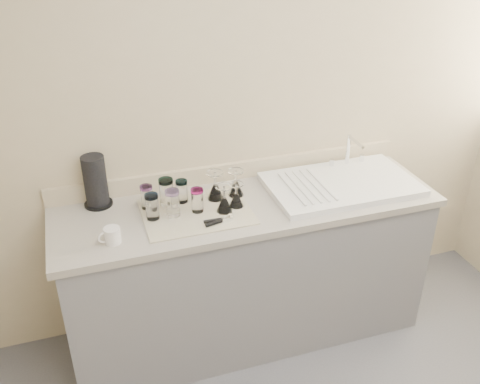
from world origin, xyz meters
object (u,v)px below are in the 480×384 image
object	(u,v)px
tumbler_lavender	(197,200)
goblet_back_right	(236,187)
sink_unit	(341,184)
goblet_back_left	(215,190)
tumbler_cyan	(166,192)
goblet_front_left	(224,203)
tumbler_blue	(173,203)
paper_towel_roll	(95,182)
can_opener	(219,221)
tumbler_teal	(147,197)
white_mug	(112,236)
tumbler_magenta	(152,206)
tumbler_purple	(182,191)
goblet_front_right	(236,198)

from	to	relation	value
tumbler_lavender	goblet_back_right	distance (m)	0.26
sink_unit	goblet_back_left	distance (m)	0.71
tumbler_cyan	goblet_front_left	xyz separation A→B (m)	(0.27, -0.16, -0.03)
goblet_back_left	goblet_back_right	size ratio (longest dim) A/B	1.06
tumbler_blue	paper_towel_roll	xyz separation A→B (m)	(-0.35, 0.24, 0.06)
tumbler_cyan	can_opener	world-z (taller)	tumbler_cyan
tumbler_lavender	can_opener	size ratio (longest dim) A/B	0.86
tumbler_blue	sink_unit	bearing A→B (deg)	1.29
tumbler_cyan	goblet_front_left	distance (m)	0.31
tumbler_teal	goblet_back_right	xyz separation A→B (m)	(0.48, -0.01, -0.01)
tumbler_cyan	goblet_back_left	xyz separation A→B (m)	(0.26, -0.02, -0.02)
sink_unit	can_opener	world-z (taller)	sink_unit
tumbler_lavender	white_mug	size ratio (longest dim) A/B	1.12
tumbler_cyan	tumbler_magenta	distance (m)	0.15
can_opener	tumbler_teal	bearing A→B (deg)	141.11
goblet_front_left	tumbler_cyan	bearing A→B (deg)	149.70
tumbler_teal	goblet_front_left	world-z (taller)	goblet_front_left
tumbler_purple	paper_towel_roll	world-z (taller)	paper_towel_roll
sink_unit	white_mug	distance (m)	1.29
sink_unit	tumbler_cyan	size ratio (longest dim) A/B	5.46
tumbler_blue	white_mug	world-z (taller)	tumbler_blue
tumbler_blue	paper_towel_roll	size ratio (longest dim) A/B	0.51
sink_unit	goblet_front_left	xyz separation A→B (m)	(-0.70, -0.06, 0.04)
sink_unit	goblet_back_left	xyz separation A→B (m)	(-0.71, 0.08, 0.04)
tumbler_teal	tumbler_magenta	world-z (taller)	tumbler_magenta
goblet_front_right	tumbler_cyan	bearing A→B (deg)	159.78
tumbler_teal	tumbler_lavender	bearing A→B (deg)	-25.48
tumbler_magenta	can_opener	distance (m)	0.34
goblet_back_right	white_mug	size ratio (longest dim) A/B	1.30
tumbler_purple	tumbler_magenta	bearing A→B (deg)	-146.32
sink_unit	can_opener	xyz separation A→B (m)	(-0.76, -0.16, -0.00)
tumbler_teal	white_mug	distance (m)	0.33
tumbler_blue	goblet_back_left	xyz separation A→B (m)	(0.25, 0.10, -0.02)
can_opener	paper_towel_roll	distance (m)	0.68
tumbler_blue	goblet_front_right	xyz separation A→B (m)	(0.33, -0.01, -0.03)
tumbler_magenta	tumbler_blue	size ratio (longest dim) A/B	0.95
tumbler_lavender	goblet_back_left	world-z (taller)	goblet_back_left
tumbler_purple	sink_unit	bearing A→B (deg)	-6.51
goblet_back_left	goblet_back_right	world-z (taller)	goblet_back_left
goblet_back_right	goblet_front_right	size ratio (longest dim) A/B	1.12
goblet_back_left	white_mug	size ratio (longest dim) A/B	1.38
tumbler_teal	tumbler_magenta	xyz separation A→B (m)	(0.01, -0.11, 0.00)
sink_unit	goblet_front_right	world-z (taller)	sink_unit
sink_unit	paper_towel_roll	distance (m)	1.33
tumbler_cyan	goblet_back_left	world-z (taller)	goblet_back_left
goblet_back_left	goblet_front_right	size ratio (longest dim) A/B	1.19
tumbler_purple	goblet_front_left	size ratio (longest dim) A/B	0.85
can_opener	tumbler_cyan	bearing A→B (deg)	129.84
tumbler_blue	can_opener	size ratio (longest dim) A/B	0.97
goblet_back_right	white_mug	distance (m)	0.73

